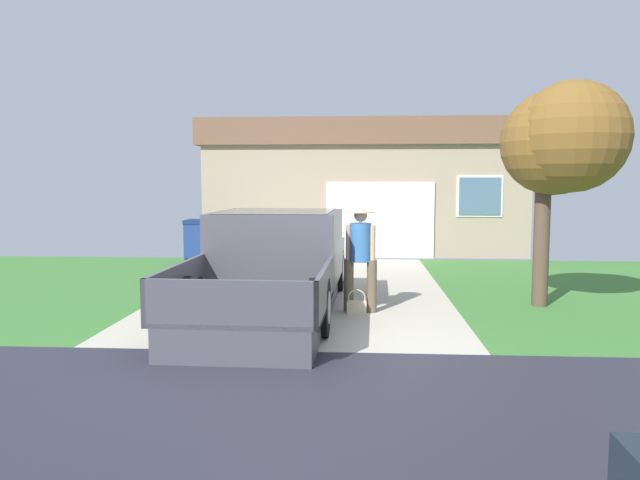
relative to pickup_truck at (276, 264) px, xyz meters
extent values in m
cube|color=#BDB6A1|center=(0.37, 1.88, -0.76)|extent=(5.20, 9.00, 0.06)
cube|color=#494750|center=(-0.01, -0.52, -0.52)|extent=(2.02, 5.59, 0.42)
cube|color=#494750|center=(0.01, 0.24, 0.28)|extent=(2.10, 2.31, 1.17)
cube|color=#1E2833|center=(0.01, 0.24, 0.63)|extent=(1.85, 2.13, 0.49)
cube|color=#494750|center=(0.05, 1.81, -0.03)|extent=(2.06, 0.93, 0.56)
cube|color=black|center=(-0.05, -2.09, -0.28)|extent=(2.10, 2.46, 0.06)
cube|color=#494750|center=(-1.04, -2.07, -0.02)|extent=(0.12, 2.41, 0.57)
cube|color=#494750|center=(0.93, -2.12, -0.02)|extent=(0.12, 2.41, 0.57)
cube|color=#494750|center=(-0.08, -3.26, -0.02)|extent=(2.04, 0.11, 0.57)
cube|color=black|center=(-1.09, 1.06, 0.54)|extent=(0.10, 0.18, 0.20)
cylinder|color=black|center=(-0.84, 1.70, -0.33)|extent=(0.28, 0.81, 0.80)
cylinder|color=#9E9EA3|center=(-0.84, 1.70, -0.33)|extent=(0.29, 0.45, 0.44)
cylinder|color=black|center=(0.93, 1.66, -0.33)|extent=(0.28, 0.81, 0.80)
cylinder|color=#9E9EA3|center=(0.93, 1.66, -0.33)|extent=(0.29, 0.45, 0.44)
cylinder|color=black|center=(-0.94, -1.83, -0.33)|extent=(0.28, 0.81, 0.80)
cylinder|color=#9E9EA3|center=(-0.94, -1.83, -0.33)|extent=(0.29, 0.45, 0.44)
cylinder|color=black|center=(0.84, -1.87, -0.33)|extent=(0.28, 0.81, 0.80)
cylinder|color=#9E9EA3|center=(0.84, -1.87, -0.33)|extent=(0.29, 0.45, 0.44)
cylinder|color=brown|center=(1.58, -0.27, -0.30)|extent=(0.16, 0.16, 0.84)
cylinder|color=brown|center=(1.21, -0.20, -0.30)|extent=(0.16, 0.16, 0.84)
cylinder|color=#3870B2|center=(1.39, -0.24, 0.40)|extent=(0.34, 0.34, 0.62)
cylinder|color=tan|center=(1.59, -0.28, 0.35)|extent=(0.09, 0.09, 0.65)
cylinder|color=tan|center=(1.20, -0.20, 0.35)|extent=(0.09, 0.09, 0.65)
sphere|color=tan|center=(1.39, -0.24, 0.83)|extent=(0.21, 0.21, 0.21)
cylinder|color=#D1B78E|center=(1.39, -0.24, 0.88)|extent=(0.44, 0.44, 0.01)
cone|color=#D1B78E|center=(1.39, -0.24, 0.94)|extent=(0.22, 0.22, 0.12)
cube|color=beige|center=(1.34, -0.40, -0.63)|extent=(0.31, 0.16, 0.20)
torus|color=beige|center=(1.34, -0.40, -0.47)|extent=(0.28, 0.02, 0.28)
cube|color=tan|center=(1.49, 9.99, 0.81)|extent=(8.98, 6.57, 3.08)
cube|color=brown|center=(1.49, 9.99, 2.73)|extent=(9.34, 6.83, 0.74)
cube|color=white|center=(1.93, 6.67, 0.31)|extent=(2.92, 0.06, 2.07)
cube|color=slate|center=(4.59, 6.67, 0.97)|extent=(1.10, 0.05, 1.00)
cube|color=silver|center=(4.59, 6.69, 0.97)|extent=(1.23, 0.02, 1.12)
cylinder|color=brown|center=(4.42, 0.43, 0.34)|extent=(0.26, 0.26, 2.13)
sphere|color=brown|center=(4.55, 0.38, 2.00)|extent=(1.73, 1.73, 1.73)
sphere|color=brown|center=(4.76, 0.16, 2.08)|extent=(1.79, 1.79, 1.79)
cube|color=navy|center=(-2.78, 5.47, -0.18)|extent=(0.58, 0.68, 0.92)
cube|color=navy|center=(-2.78, 5.47, 0.33)|extent=(0.60, 0.71, 0.10)
cylinder|color=black|center=(-3.00, 5.19, -0.64)|extent=(0.05, 0.18, 0.18)
cylinder|color=black|center=(-2.56, 5.19, -0.64)|extent=(0.05, 0.18, 0.18)
camera|label=1|loc=(1.38, -9.94, 1.37)|focal=34.24mm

